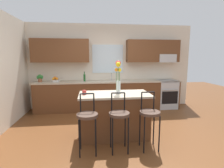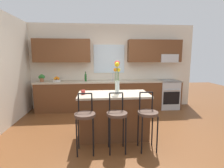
{
  "view_description": "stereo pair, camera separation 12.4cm",
  "coord_description": "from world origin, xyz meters",
  "px_view_note": "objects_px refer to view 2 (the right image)",
  "views": [
    {
      "loc": [
        -0.55,
        -3.61,
        1.66
      ],
      "look_at": [
        -0.04,
        0.55,
        1.0
      ],
      "focal_mm": 27.51,
      "sensor_mm": 36.0,
      "label": 1
    },
    {
      "loc": [
        -0.43,
        -3.63,
        1.66
      ],
      "look_at": [
        -0.04,
        0.55,
        1.0
      ],
      "focal_mm": 27.51,
      "sensor_mm": 36.0,
      "label": 2
    }
  ],
  "objects_px": {
    "bar_stool_near": "(85,118)",
    "fruit_bowl_oranges": "(57,80)",
    "mug_ceramic": "(83,92)",
    "bar_stool_middle": "(117,117)",
    "potted_plant_small": "(42,77)",
    "kitchen_island": "(113,115)",
    "bar_stool_far": "(148,116)",
    "bottle_olive_oil": "(86,77)",
    "oven_range": "(168,94)",
    "flower_vase": "(117,75)"
  },
  "relations": [
    {
      "from": "oven_range",
      "to": "flower_vase",
      "type": "height_order",
      "value": "flower_vase"
    },
    {
      "from": "mug_ceramic",
      "to": "potted_plant_small",
      "type": "xyz_separation_m",
      "value": [
        -1.38,
        1.93,
        0.09
      ]
    },
    {
      "from": "kitchen_island",
      "to": "bar_stool_middle",
      "type": "bearing_deg",
      "value": -90.0
    },
    {
      "from": "oven_range",
      "to": "fruit_bowl_oranges",
      "type": "relative_size",
      "value": 3.83
    },
    {
      "from": "kitchen_island",
      "to": "fruit_bowl_oranges",
      "type": "xyz_separation_m",
      "value": [
        -1.56,
        1.9,
        0.51
      ]
    },
    {
      "from": "mug_ceramic",
      "to": "bottle_olive_oil",
      "type": "bearing_deg",
      "value": 91.83
    },
    {
      "from": "bar_stool_near",
      "to": "fruit_bowl_oranges",
      "type": "distance_m",
      "value": 2.71
    },
    {
      "from": "oven_range",
      "to": "mug_ceramic",
      "type": "distance_m",
      "value": 3.25
    },
    {
      "from": "potted_plant_small",
      "to": "bar_stool_far",
      "type": "bearing_deg",
      "value": -44.39
    },
    {
      "from": "bar_stool_middle",
      "to": "bar_stool_far",
      "type": "height_order",
      "value": "same"
    },
    {
      "from": "flower_vase",
      "to": "bar_stool_near",
      "type": "bearing_deg",
      "value": -136.45
    },
    {
      "from": "oven_range",
      "to": "bar_stool_near",
      "type": "relative_size",
      "value": 0.88
    },
    {
      "from": "mug_ceramic",
      "to": "bottle_olive_oil",
      "type": "height_order",
      "value": "bottle_olive_oil"
    },
    {
      "from": "flower_vase",
      "to": "mug_ceramic",
      "type": "distance_m",
      "value": 0.77
    },
    {
      "from": "oven_range",
      "to": "mug_ceramic",
      "type": "height_order",
      "value": "mug_ceramic"
    },
    {
      "from": "bottle_olive_oil",
      "to": "fruit_bowl_oranges",
      "type": "bearing_deg",
      "value": 179.66
    },
    {
      "from": "flower_vase",
      "to": "mug_ceramic",
      "type": "height_order",
      "value": "flower_vase"
    },
    {
      "from": "bar_stool_far",
      "to": "flower_vase",
      "type": "bearing_deg",
      "value": 128.81
    },
    {
      "from": "bar_stool_far",
      "to": "potted_plant_small",
      "type": "xyz_separation_m",
      "value": [
        -2.54,
        2.49,
        0.42
      ]
    },
    {
      "from": "fruit_bowl_oranges",
      "to": "potted_plant_small",
      "type": "distance_m",
      "value": 0.44
    },
    {
      "from": "potted_plant_small",
      "to": "bottle_olive_oil",
      "type": "bearing_deg",
      "value": -0.02
    },
    {
      "from": "bar_stool_near",
      "to": "bar_stool_far",
      "type": "bearing_deg",
      "value": 0.0
    },
    {
      "from": "kitchen_island",
      "to": "flower_vase",
      "type": "distance_m",
      "value": 0.85
    },
    {
      "from": "mug_ceramic",
      "to": "bar_stool_far",
      "type": "bearing_deg",
      "value": -25.61
    },
    {
      "from": "bar_stool_middle",
      "to": "potted_plant_small",
      "type": "distance_m",
      "value": 3.21
    },
    {
      "from": "bar_stool_near",
      "to": "bottle_olive_oil",
      "type": "relative_size",
      "value": 3.51
    },
    {
      "from": "mug_ceramic",
      "to": "bottle_olive_oil",
      "type": "xyz_separation_m",
      "value": [
        -0.06,
        1.93,
        0.07
      ]
    },
    {
      "from": "oven_range",
      "to": "kitchen_island",
      "type": "bearing_deg",
      "value": -136.49
    },
    {
      "from": "fruit_bowl_oranges",
      "to": "bar_stool_far",
      "type": "bearing_deg",
      "value": -49.8
    },
    {
      "from": "kitchen_island",
      "to": "bar_stool_middle",
      "type": "relative_size",
      "value": 1.39
    },
    {
      "from": "bar_stool_near",
      "to": "fruit_bowl_oranges",
      "type": "xyz_separation_m",
      "value": [
        -1.01,
        2.49,
        0.34
      ]
    },
    {
      "from": "kitchen_island",
      "to": "mug_ceramic",
      "type": "xyz_separation_m",
      "value": [
        -0.61,
        -0.03,
        0.5
      ]
    },
    {
      "from": "mug_ceramic",
      "to": "potted_plant_small",
      "type": "distance_m",
      "value": 2.37
    },
    {
      "from": "bar_stool_near",
      "to": "bar_stool_middle",
      "type": "height_order",
      "value": "same"
    },
    {
      "from": "bar_stool_middle",
      "to": "fruit_bowl_oranges",
      "type": "height_order",
      "value": "fruit_bowl_oranges"
    },
    {
      "from": "bottle_olive_oil",
      "to": "potted_plant_small",
      "type": "height_order",
      "value": "bottle_olive_oil"
    },
    {
      "from": "kitchen_island",
      "to": "bar_stool_far",
      "type": "bearing_deg",
      "value": -46.97
    },
    {
      "from": "bar_stool_middle",
      "to": "bottle_olive_oil",
      "type": "height_order",
      "value": "bottle_olive_oil"
    },
    {
      "from": "bar_stool_middle",
      "to": "mug_ceramic",
      "type": "bearing_deg",
      "value": 137.73
    },
    {
      "from": "oven_range",
      "to": "flower_vase",
      "type": "distance_m",
      "value": 2.8
    },
    {
      "from": "oven_range",
      "to": "kitchen_island",
      "type": "xyz_separation_m",
      "value": [
        -1.97,
        -1.87,
        0.0
      ]
    },
    {
      "from": "bar_stool_middle",
      "to": "flower_vase",
      "type": "bearing_deg",
      "value": 82.95
    },
    {
      "from": "flower_vase",
      "to": "mug_ceramic",
      "type": "relative_size",
      "value": 7.44
    },
    {
      "from": "bar_stool_near",
      "to": "potted_plant_small",
      "type": "relative_size",
      "value": 4.55
    },
    {
      "from": "bar_stool_far",
      "to": "flower_vase",
      "type": "height_order",
      "value": "flower_vase"
    },
    {
      "from": "bar_stool_far",
      "to": "potted_plant_small",
      "type": "relative_size",
      "value": 4.55
    },
    {
      "from": "mug_ceramic",
      "to": "bar_stool_middle",
      "type": "bearing_deg",
      "value": -42.27
    },
    {
      "from": "bar_stool_middle",
      "to": "potted_plant_small",
      "type": "height_order",
      "value": "potted_plant_small"
    },
    {
      "from": "kitchen_island",
      "to": "potted_plant_small",
      "type": "xyz_separation_m",
      "value": [
        -1.99,
        1.9,
        0.59
      ]
    },
    {
      "from": "fruit_bowl_oranges",
      "to": "flower_vase",
      "type": "bearing_deg",
      "value": -49.38
    }
  ]
}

